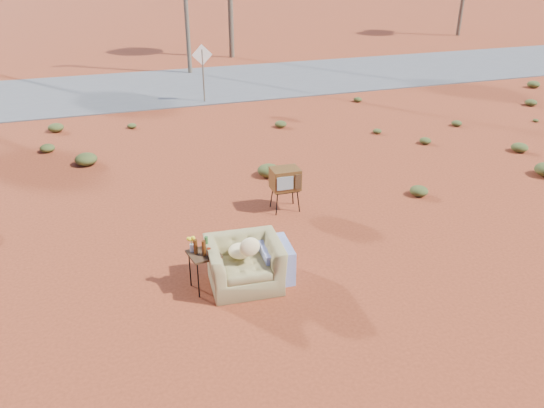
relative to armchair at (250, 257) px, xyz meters
name	(u,v)px	position (x,y,z in m)	size (l,w,h in m)	color
ground	(264,266)	(0.39, 0.43, -0.52)	(140.00, 140.00, 0.00)	maroon
highway	(155,88)	(0.39, 15.43, -0.50)	(140.00, 7.00, 0.04)	#565659
armchair	(250,257)	(0.00, 0.00, 0.00)	(1.56, 0.96, 1.11)	olive
tv_unit	(285,179)	(1.58, 2.55, 0.22)	(0.63, 0.52, 1.00)	black
side_table	(201,252)	(-0.83, 0.10, 0.22)	(0.57, 0.57, 1.00)	#372014
rusty_bar	(249,284)	(-0.05, -0.06, -0.50)	(0.03, 0.03, 1.31)	#4A2613
road_sign	(203,63)	(1.89, 12.43, 0.98)	(0.78, 0.06, 2.19)	brown
scrub_patch	(179,178)	(-0.44, 4.84, -0.38)	(17.49, 8.07, 0.33)	#414920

